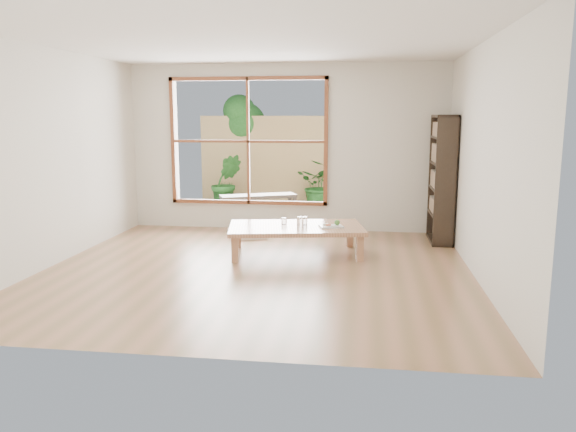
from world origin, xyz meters
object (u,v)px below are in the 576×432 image
food_tray (332,225)px  garden_bench (258,198)px  low_table (296,229)px  bookshelf (442,179)px

food_tray → garden_bench: food_tray is taller
low_table → garden_bench: garden_bench is taller
low_table → food_tray: bearing=-12.2°
low_table → garden_bench: bearing=101.5°
low_table → bookshelf: (1.97, 1.05, 0.57)m
bookshelf → food_tray: bookshelf is taller
food_tray → bookshelf: bearing=18.2°
low_table → bookshelf: bearing=17.7°
bookshelf → garden_bench: bookshelf is taller
low_table → food_tray: size_ratio=5.47×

